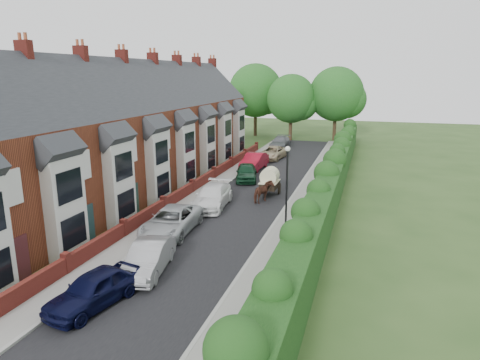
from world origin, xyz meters
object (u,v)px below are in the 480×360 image
(car_navy, at_px, (94,289))
(car_green, at_px, (246,172))
(lamppost, at_px, (287,177))
(car_red, at_px, (254,161))
(car_silver_a, at_px, (149,258))
(car_silver_b, at_px, (171,221))
(car_white, at_px, (212,196))
(horse_cart, at_px, (270,180))
(car_grey, at_px, (280,142))
(horse, at_px, (263,192))
(car_beige, at_px, (272,153))

(car_navy, relative_size, car_green, 0.97)
(lamppost, bearing_deg, car_red, 111.63)
(car_silver_a, xyz_separation_m, car_green, (-0.61, 18.84, 0.02))
(car_silver_b, bearing_deg, car_white, 81.44)
(car_white, relative_size, horse_cart, 1.71)
(car_navy, bearing_deg, horse_cart, 92.62)
(car_grey, bearing_deg, car_red, -89.39)
(car_green, height_order, car_red, car_red)
(car_silver_a, bearing_deg, car_red, 82.07)
(horse, bearing_deg, car_silver_a, 96.33)
(car_grey, relative_size, horse, 2.68)
(car_white, bearing_deg, car_navy, -95.00)
(car_red, distance_m, car_beige, 5.73)
(car_navy, bearing_deg, car_silver_a, 91.82)
(car_silver_b, bearing_deg, car_navy, -89.24)
(car_red, relative_size, horse, 2.60)
(car_navy, bearing_deg, car_white, 102.86)
(car_navy, bearing_deg, lamppost, 74.68)
(horse, bearing_deg, car_navy, 96.44)
(car_navy, relative_size, car_white, 0.81)
(car_navy, relative_size, car_red, 0.88)
(car_green, relative_size, car_beige, 0.89)
(car_silver_b, distance_m, car_grey, 31.60)
(lamppost, bearing_deg, car_white, 153.06)
(car_white, bearing_deg, car_red, 86.24)
(car_grey, bearing_deg, car_beige, -84.76)
(car_silver_a, height_order, car_red, car_red)
(car_grey, distance_m, horse, 24.22)
(car_silver_b, distance_m, car_white, 5.62)
(car_green, distance_m, car_beige, 10.40)
(car_beige, height_order, horse, horse)
(car_white, distance_m, car_green, 8.21)
(car_red, bearing_deg, car_white, -85.45)
(horse, bearing_deg, car_red, -54.15)
(horse_cart, bearing_deg, car_green, 126.86)
(horse, bearing_deg, car_silver_b, 81.43)
(car_silver_b, bearing_deg, car_red, 86.20)
(car_beige, distance_m, horse_cart, 14.84)
(lamppost, height_order, car_grey, lamppost)
(car_navy, distance_m, horse_cart, 18.39)
(car_navy, distance_m, car_silver_b, 8.45)
(car_green, bearing_deg, car_beige, 75.07)
(lamppost, xyz_separation_m, car_navy, (-5.77, -11.03, -2.56))
(car_beige, bearing_deg, car_red, -88.77)
(car_silver_b, distance_m, car_beige, 24.21)
(car_navy, xyz_separation_m, car_white, (-0.13, 14.03, 0.04))
(lamppost, distance_m, car_silver_b, 7.36)
(car_navy, bearing_deg, car_silver_b, 106.58)
(car_navy, distance_m, car_grey, 40.03)
(car_silver_b, height_order, car_grey, car_silver_b)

